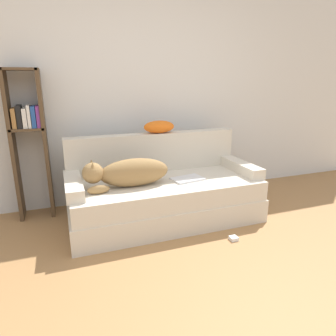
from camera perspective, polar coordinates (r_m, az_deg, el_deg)
name	(u,v)px	position (r m, az deg, el deg)	size (l,w,h in m)	color
ground_plane	(227,330)	(1.99, 11.18, -28.08)	(20.00, 20.00, 0.00)	#9E7042
wall_back	(130,84)	(3.52, -7.25, 15.62)	(7.05, 0.06, 2.70)	silver
couch	(165,200)	(3.08, -0.61, -6.10)	(1.90, 0.87, 0.43)	beige
couch_backrest	(154,152)	(3.28, -2.76, 3.07)	(1.86, 0.15, 0.41)	beige
couch_arm_left	(73,185)	(2.83, -17.59, -3.11)	(0.15, 0.68, 0.11)	beige
couch_arm_right	(240,167)	(3.36, 13.61, 0.26)	(0.15, 0.68, 0.11)	beige
dog	(128,173)	(2.80, -7.71, -0.88)	(0.80, 0.24, 0.28)	olive
laptop	(188,179)	(3.01, 3.74, -2.07)	(0.34, 0.25, 0.02)	silver
throw_pillow	(159,127)	(3.24, -1.72, 7.85)	(0.34, 0.18, 0.13)	orange
bookshelf	(29,136)	(3.31, -25.03, 5.63)	(0.34, 0.26, 1.50)	#4C3823
power_adapter	(234,238)	(2.84, 12.39, -12.96)	(0.07, 0.07, 0.03)	white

